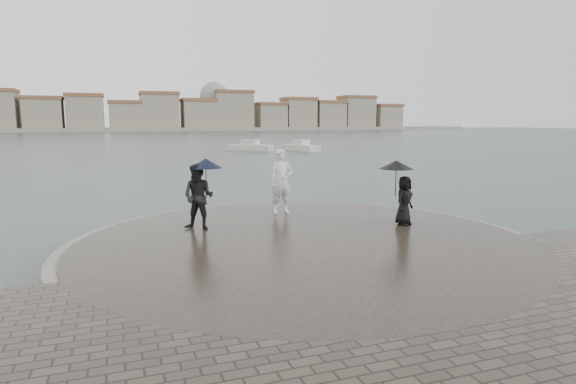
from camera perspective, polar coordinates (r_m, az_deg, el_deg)
name	(u,v)px	position (r m, az deg, el deg)	size (l,w,h in m)	color
ground	(371,298)	(9.90, 9.83, -12.22)	(400.00, 400.00, 0.00)	#2B3835
kerb_ring	(305,247)	(12.85, 2.01, -6.50)	(12.50, 12.50, 0.32)	gray
quay_tip	(305,246)	(12.84, 2.01, -6.41)	(11.90, 11.90, 0.36)	#2D261E
statue	(282,181)	(16.20, -0.78, 1.27)	(0.80, 0.52, 2.18)	silver
visitor_left	(200,191)	(14.04, -10.41, 0.12)	(1.31, 1.13, 2.04)	black
visitor_right	(401,188)	(14.77, 13.29, 0.48)	(1.20, 1.03, 1.95)	black
far_skyline	(105,114)	(168.72, -20.91, 8.61)	(260.00, 20.00, 37.00)	gray
boats	(197,152)	(49.29, -10.71, 4.69)	(37.03, 19.89, 1.50)	beige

